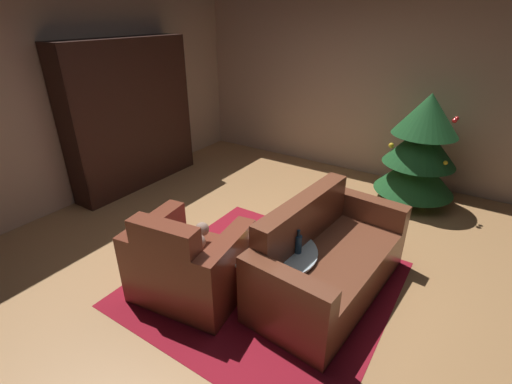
{
  "coord_description": "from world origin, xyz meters",
  "views": [
    {
      "loc": [
        1.64,
        -2.73,
        2.37
      ],
      "look_at": [
        -0.12,
        -0.04,
        0.78
      ],
      "focal_mm": 25.77,
      "sensor_mm": 36.0,
      "label": 1
    }
  ],
  "objects": [
    {
      "name": "bookshelf_unit",
      "position": [
        -2.64,
        0.71,
        0.99
      ],
      "size": [
        0.39,
        1.96,
        2.06
      ],
      "color": "black",
      "rests_on": "ground"
    },
    {
      "name": "wall_back",
      "position": [
        0.0,
        2.91,
        1.34
      ],
      "size": [
        5.88,
        0.06,
        2.67
      ],
      "primitive_type": "cube",
      "color": "tan",
      "rests_on": "ground"
    },
    {
      "name": "wall_left",
      "position": [
        -2.91,
        0.0,
        1.34
      ],
      "size": [
        0.06,
        5.87,
        2.67
      ],
      "primitive_type": "cube",
      "color": "tan",
      "rests_on": "ground"
    },
    {
      "name": "coffee_table",
      "position": [
        0.29,
        -0.38,
        0.43
      ],
      "size": [
        0.79,
        0.79,
        0.46
      ],
      "color": "black",
      "rests_on": "ground"
    },
    {
      "name": "decorated_tree",
      "position": [
        0.97,
        2.22,
        0.77
      ],
      "size": [
        1.03,
        1.03,
        1.48
      ],
      "color": "brown",
      "rests_on": "ground"
    },
    {
      "name": "bottle_on_table",
      "position": [
        0.49,
        -0.3,
        0.55
      ],
      "size": [
        0.07,
        0.07,
        0.23
      ],
      "color": "navy",
      "rests_on": "coffee_table"
    },
    {
      "name": "couch_red",
      "position": [
        0.68,
        -0.08,
        0.31
      ],
      "size": [
        0.95,
        1.73,
        0.88
      ],
      "color": "brown",
      "rests_on": "ground"
    },
    {
      "name": "ground_plane",
      "position": [
        0.0,
        0.0,
        0.0
      ],
      "size": [
        6.91,
        6.91,
        0.0
      ],
      "primitive_type": "plane",
      "color": "#B37F4E"
    },
    {
      "name": "armchair_red",
      "position": [
        -0.33,
        -0.82,
        0.32
      ],
      "size": [
        1.05,
        0.9,
        0.9
      ],
      "color": "brown",
      "rests_on": "ground"
    },
    {
      "name": "book_stack_on_table",
      "position": [
        0.25,
        -0.42,
        0.52
      ],
      "size": [
        0.23,
        0.18,
        0.1
      ],
      "color": "gold",
      "rests_on": "coffee_table"
    },
    {
      "name": "area_rug",
      "position": [
        0.18,
        -0.34,
        0.0
      ],
      "size": [
        2.27,
        2.22,
        0.01
      ],
      "primitive_type": "cube",
      "color": "maroon",
      "rests_on": "ground"
    }
  ]
}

